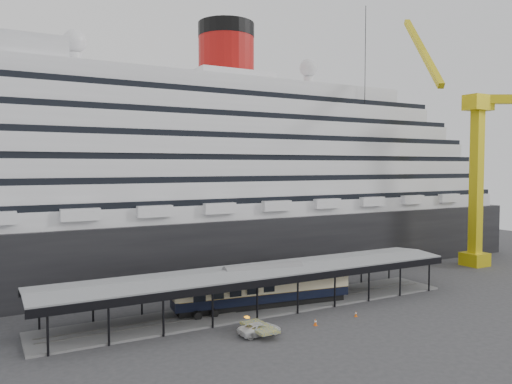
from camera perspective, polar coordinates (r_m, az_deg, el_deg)
ground at (r=61.88m, az=2.97°, el=-14.27°), size 200.00×200.00×0.00m
cruise_ship at (r=87.91m, az=-8.07°, el=2.96°), size 130.00×30.00×43.90m
platform_canopy at (r=65.38m, az=0.61°, el=-11.17°), size 56.00×9.18×5.30m
crane_yellow at (r=99.09m, az=23.35°, el=3.68°), size 23.83×18.78×47.60m
port_truck at (r=56.19m, az=0.42°, el=-15.36°), size 4.86×2.35×1.33m
pullman_carriage at (r=65.40m, az=0.82°, el=-10.77°), size 23.84×5.96×23.21m
traffic_cone_left at (r=56.89m, az=1.82°, el=-15.40°), size 0.43×0.43×0.81m
traffic_cone_mid at (r=59.65m, az=6.81°, el=-14.55°), size 0.46×0.46×0.81m
traffic_cone_right at (r=63.71m, az=11.35°, el=-13.49°), size 0.47×0.47×0.69m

